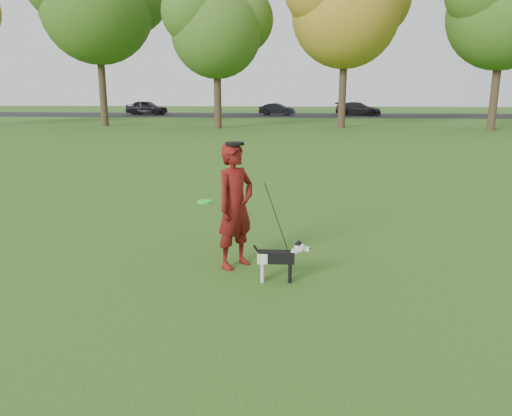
# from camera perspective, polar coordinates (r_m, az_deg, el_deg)

# --- Properties ---
(ground) EXTENTS (120.00, 120.00, 0.00)m
(ground) POSITION_cam_1_polar(r_m,az_deg,el_deg) (7.39, -0.17, -7.75)
(ground) COLOR #285116
(ground) RESTS_ON ground
(road) EXTENTS (120.00, 7.00, 0.02)m
(road) POSITION_cam_1_polar(r_m,az_deg,el_deg) (46.93, 3.02, 10.54)
(road) COLOR black
(road) RESTS_ON ground
(man) EXTENTS (0.79, 0.83, 1.90)m
(man) POSITION_cam_1_polar(r_m,az_deg,el_deg) (7.50, -2.38, 0.22)
(man) COLOR #550C0C
(man) RESTS_ON ground
(dog) EXTENTS (0.81, 0.16, 0.62)m
(dog) POSITION_cam_1_polar(r_m,az_deg,el_deg) (7.07, 2.84, -5.51)
(dog) COLOR black
(dog) RESTS_ON ground
(car_left) EXTENTS (4.06, 2.17, 1.31)m
(car_left) POSITION_cam_1_polar(r_m,az_deg,el_deg) (48.70, -12.37, 11.15)
(car_left) COLOR black
(car_left) RESTS_ON road
(car_mid) EXTENTS (3.42, 1.72, 1.08)m
(car_mid) POSITION_cam_1_polar(r_m,az_deg,el_deg) (46.91, 2.44, 11.22)
(car_mid) COLOR black
(car_mid) RESTS_ON road
(car_right) EXTENTS (4.41, 2.74, 1.19)m
(car_right) POSITION_cam_1_polar(r_m,az_deg,el_deg) (47.35, 11.61, 11.05)
(car_right) COLOR black
(car_right) RESTS_ON road
(man_held_items) EXTENTS (1.39, 0.72, 1.50)m
(man_held_items) POSITION_cam_1_polar(r_m,az_deg,el_deg) (7.18, 2.22, -0.96)
(man_held_items) COLOR #20FF2E
(man_held_items) RESTS_ON ground
(tree_row) EXTENTS (51.74, 8.86, 12.01)m
(tree_row) POSITION_cam_1_polar(r_m,az_deg,el_deg) (33.30, 0.28, 21.96)
(tree_row) COLOR #38281C
(tree_row) RESTS_ON ground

